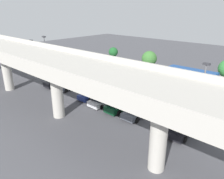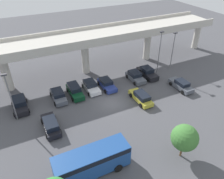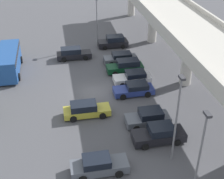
# 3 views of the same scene
# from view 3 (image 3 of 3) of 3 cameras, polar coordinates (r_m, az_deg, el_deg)

# --- Properties ---
(ground_plane) EXTENTS (117.14, 117.14, 0.00)m
(ground_plane) POSITION_cam_3_polar(r_m,az_deg,el_deg) (36.31, -3.15, -0.53)
(ground_plane) COLOR #4C4C51
(highway_overpass) EXTENTS (56.04, 6.99, 7.71)m
(highway_overpass) POSITION_cam_3_polar(r_m,az_deg,el_deg) (36.45, 14.31, 9.61)
(highway_overpass) COLOR #BCB7AD
(highway_overpass) RESTS_ON ground_plane
(parked_car_0) EXTENTS (2.23, 4.48, 1.70)m
(parked_car_0) POSITION_cam_3_polar(r_m,az_deg,el_deg) (47.92, 0.27, 8.75)
(parked_car_0) COLOR black
(parked_car_0) RESTS_ON ground_plane
(parked_car_1) EXTENTS (2.01, 4.80, 1.62)m
(parked_car_1) POSITION_cam_3_polar(r_m,az_deg,el_deg) (44.35, -7.14, 6.55)
(parked_car_1) COLOR black
(parked_car_1) RESTS_ON ground_plane
(parked_car_2) EXTENTS (2.05, 4.53, 1.47)m
(parked_car_2) POSITION_cam_3_polar(r_m,az_deg,el_deg) (42.81, 1.62, 5.76)
(parked_car_2) COLOR #515660
(parked_car_2) RESTS_ON ground_plane
(parked_car_3) EXTENTS (2.01, 4.69, 1.68)m
(parked_car_3) POSITION_cam_3_polar(r_m,az_deg,el_deg) (40.39, 2.53, 4.26)
(parked_car_3) COLOR #0C381E
(parked_car_3) RESTS_ON ground_plane
(parked_car_4) EXTENTS (2.14, 4.53, 1.45)m
(parked_car_4) POSITION_cam_3_polar(r_m,az_deg,el_deg) (38.06, 3.85, 2.23)
(parked_car_4) COLOR silver
(parked_car_4) RESTS_ON ground_plane
(parked_car_5) EXTENTS (2.09, 4.61, 1.41)m
(parked_car_5) POSITION_cam_3_polar(r_m,az_deg,el_deg) (35.68, 4.14, 0.08)
(parked_car_5) COLOR navy
(parked_car_5) RESTS_ON ground_plane
(parked_car_6) EXTENTS (1.97, 4.79, 1.54)m
(parked_car_6) POSITION_cam_3_polar(r_m,az_deg,el_deg) (32.13, -4.81, -3.69)
(parked_car_6) COLOR gold
(parked_car_6) RESTS_ON ground_plane
(parked_car_7) EXTENTS (2.15, 4.39, 1.57)m
(parked_car_7) POSITION_cam_3_polar(r_m,az_deg,el_deg) (31.11, 6.67, -5.12)
(parked_car_7) COLOR #515660
(parked_car_7) RESTS_ON ground_plane
(parked_car_8) EXTENTS (2.13, 4.87, 1.70)m
(parked_car_8) POSITION_cam_3_polar(r_m,az_deg,el_deg) (29.13, 8.61, -8.06)
(parked_car_8) COLOR black
(parked_car_8) RESTS_ON ground_plane
(parked_car_9) EXTENTS (1.98, 4.71, 1.55)m
(parked_car_9) POSITION_cam_3_polar(r_m,az_deg,el_deg) (25.97, -2.45, -13.67)
(parked_car_9) COLOR #515660
(parked_car_9) RESTS_ON ground_plane
(shuttle_bus) EXTENTS (8.00, 2.75, 2.93)m
(shuttle_bus) POSITION_cam_3_polar(r_m,az_deg,el_deg) (42.05, -18.38, 5.18)
(shuttle_bus) COLOR #1E478C
(shuttle_bus) RESTS_ON ground_plane
(lamp_post_near_aisle) EXTENTS (0.70, 0.35, 7.30)m
(lamp_post_near_aisle) POSITION_cam_3_polar(r_m,az_deg,el_deg) (46.99, -2.78, 12.83)
(lamp_post_near_aisle) COLOR slate
(lamp_post_near_aisle) RESTS_ON ground_plane
(lamp_post_mid_lot) EXTENTS (0.70, 0.35, 8.08)m
(lamp_post_mid_lot) POSITION_cam_3_polar(r_m,az_deg,el_deg) (25.05, 11.82, -4.39)
(lamp_post_mid_lot) COLOR slate
(lamp_post_mid_lot) RESTS_ON ground_plane
(lamp_post_by_overpass) EXTENTS (0.70, 0.35, 7.21)m
(lamp_post_by_overpass) POSITION_cam_3_polar(r_m,az_deg,el_deg) (23.02, 16.00, -10.12)
(lamp_post_by_overpass) COLOR slate
(lamp_post_by_overpass) RESTS_ON ground_plane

